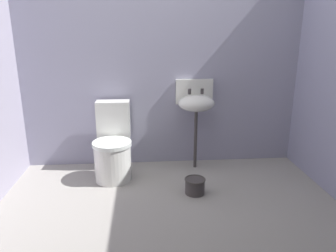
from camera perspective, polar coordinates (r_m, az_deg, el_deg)
The scene contains 5 objects.
ground_plane at distance 2.87m, azimuth 0.47°, elevation -15.99°, with size 3.50×2.70×0.08m, color gray.
wall_back at distance 3.63m, azimuth -1.17°, elevation 11.89°, with size 3.50×0.10×2.42m, color #9594AC.
toilet_near_wall at distance 3.43m, azimuth -9.78°, elevation -3.84°, with size 0.40×0.59×0.78m.
sink at distance 3.53m, azimuth 5.02°, elevation 4.22°, with size 0.42×0.35×0.99m.
bucket at distance 3.13m, azimuth 4.82°, elevation -10.52°, with size 0.20×0.20×0.16m.
Camera 1 is at (-0.22, -2.41, 1.51)m, focal length 34.19 mm.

